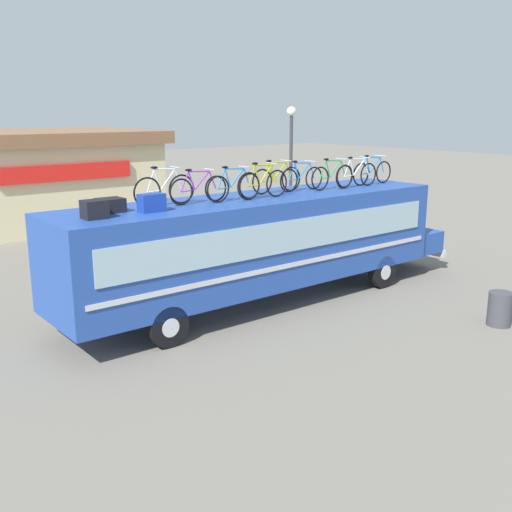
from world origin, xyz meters
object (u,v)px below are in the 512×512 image
(luggage_bag_1, at_px, (94,209))
(rooftop_bicycle_3, at_px, (234,186))
(luggage_bag_2, at_px, (110,205))
(luggage_bag_3, at_px, (152,203))
(rooftop_bicycle_8, at_px, (356,174))
(rooftop_bicycle_7, at_px, (333,176))
(rooftop_bicycle_1, at_px, (165,189))
(rooftop_bicycle_6, at_px, (301,178))
(rooftop_bicycle_2, at_px, (199,189))
(bus, at_px, (264,240))
(trash_bin, at_px, (500,309))
(street_lamp, at_px, (291,153))
(rooftop_bicycle_9, at_px, (372,172))
(rooftop_bicycle_4, at_px, (263,183))
(rooftop_bicycle_5, at_px, (277,179))

(luggage_bag_1, distance_m, rooftop_bicycle_3, 3.92)
(luggage_bag_2, relative_size, luggage_bag_3, 0.97)
(luggage_bag_3, xyz_separation_m, rooftop_bicycle_8, (7.08, 0.09, 0.18))
(rooftop_bicycle_3, relative_size, rooftop_bicycle_7, 0.97)
(rooftop_bicycle_1, height_order, rooftop_bicycle_6, rooftop_bicycle_1)
(rooftop_bicycle_2, bearing_deg, rooftop_bicycle_7, -2.20)
(bus, xyz_separation_m, trash_bin, (3.49, -5.19, -1.38))
(luggage_bag_2, distance_m, street_lamp, 12.59)
(bus, distance_m, luggage_bag_1, 5.26)
(rooftop_bicycle_7, bearing_deg, rooftop_bicycle_8, -7.53)
(street_lamp, bearing_deg, rooftop_bicycle_9, -109.55)
(luggage_bag_1, bearing_deg, rooftop_bicycle_8, 0.75)
(rooftop_bicycle_7, bearing_deg, trash_bin, -79.31)
(luggage_bag_2, bearing_deg, trash_bin, -34.35)
(rooftop_bicycle_4, bearing_deg, rooftop_bicycle_7, 3.52)
(rooftop_bicycle_1, bearing_deg, rooftop_bicycle_4, -11.51)
(bus, distance_m, street_lamp, 9.28)
(rooftop_bicycle_6, distance_m, rooftop_bicycle_9, 2.80)
(rooftop_bicycle_1, relative_size, rooftop_bicycle_3, 1.00)
(rooftop_bicycle_4, bearing_deg, rooftop_bicycle_2, 168.97)
(luggage_bag_1, bearing_deg, rooftop_bicycle_1, 15.99)
(rooftop_bicycle_9, height_order, trash_bin, rooftop_bicycle_9)
(luggage_bag_3, xyz_separation_m, rooftop_bicycle_4, (3.35, 0.04, 0.19))
(bus, bearing_deg, rooftop_bicycle_3, -172.42)
(luggage_bag_1, height_order, rooftop_bicycle_2, rooftop_bicycle_2)
(rooftop_bicycle_8, bearing_deg, rooftop_bicycle_3, 178.92)
(rooftop_bicycle_1, height_order, rooftop_bicycle_4, rooftop_bicycle_1)
(rooftop_bicycle_6, relative_size, rooftop_bicycle_8, 0.93)
(rooftop_bicycle_4, distance_m, rooftop_bicycle_8, 3.73)
(luggage_bag_3, height_order, rooftop_bicycle_9, rooftop_bicycle_9)
(bus, xyz_separation_m, rooftop_bicycle_6, (1.58, 0.21, 1.60))
(luggage_bag_1, distance_m, trash_bin, 10.21)
(rooftop_bicycle_1, height_order, rooftop_bicycle_2, rooftop_bicycle_1)
(luggage_bag_2, height_order, rooftop_bicycle_7, rooftop_bicycle_7)
(rooftop_bicycle_8, bearing_deg, rooftop_bicycle_9, 9.74)
(rooftop_bicycle_2, relative_size, rooftop_bicycle_9, 0.95)
(rooftop_bicycle_1, xyz_separation_m, rooftop_bicycle_5, (3.69, 0.07, -0.01))
(rooftop_bicycle_6, bearing_deg, rooftop_bicycle_4, -165.09)
(luggage_bag_1, xyz_separation_m, luggage_bag_2, (0.63, 0.57, -0.04))
(luggage_bag_3, relative_size, rooftop_bicycle_1, 0.35)
(rooftop_bicycle_3, bearing_deg, rooftop_bicycle_5, 14.33)
(rooftop_bicycle_3, relative_size, rooftop_bicycle_5, 0.95)
(luggage_bag_1, relative_size, luggage_bag_3, 0.85)
(rooftop_bicycle_1, height_order, rooftop_bicycle_8, rooftop_bicycle_1)
(rooftop_bicycle_6, height_order, rooftop_bicycle_9, rooftop_bicycle_9)
(luggage_bag_3, height_order, rooftop_bicycle_5, rooftop_bicycle_5)
(rooftop_bicycle_8, bearing_deg, rooftop_bicycle_2, 176.92)
(rooftop_bicycle_5, bearing_deg, bus, -156.00)
(rooftop_bicycle_2, distance_m, rooftop_bicycle_7, 4.63)
(luggage_bag_2, distance_m, rooftop_bicycle_6, 6.00)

